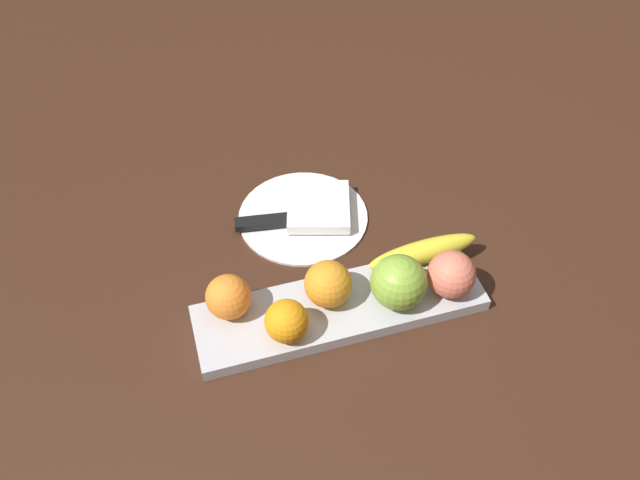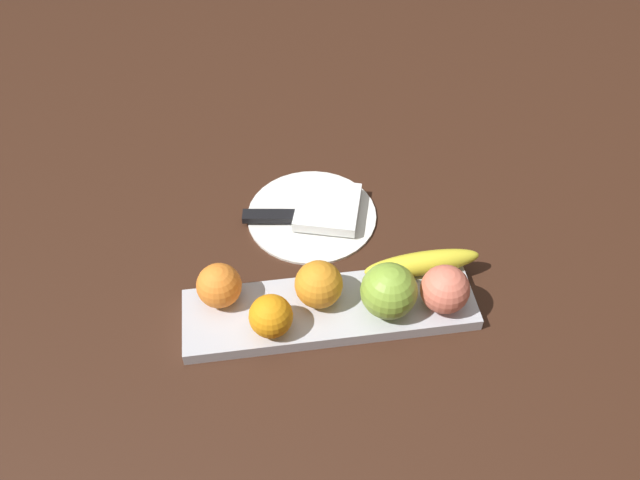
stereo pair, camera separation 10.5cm
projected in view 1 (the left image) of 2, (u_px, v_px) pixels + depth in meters
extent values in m
plane|color=#381F13|center=(345.00, 311.00, 1.02)|extent=(2.40, 2.40, 0.00)
cube|color=#B8B9C3|center=(339.00, 306.00, 1.01)|extent=(0.44, 0.12, 0.02)
sphere|color=#87B13A|center=(399.00, 282.00, 0.97)|extent=(0.08, 0.08, 0.08)
ellipsoid|color=yellow|center=(423.00, 252.00, 1.05)|extent=(0.19, 0.05, 0.04)
sphere|color=orange|center=(228.00, 297.00, 0.97)|extent=(0.07, 0.07, 0.07)
sphere|color=orange|center=(328.00, 284.00, 0.98)|extent=(0.07, 0.07, 0.07)
sphere|color=orange|center=(287.00, 321.00, 0.94)|extent=(0.06, 0.06, 0.06)
sphere|color=#E5735C|center=(451.00, 274.00, 0.99)|extent=(0.07, 0.07, 0.07)
cylinder|color=white|center=(303.00, 216.00, 1.15)|extent=(0.22, 0.22, 0.01)
cube|color=white|center=(319.00, 207.00, 1.14)|extent=(0.13, 0.14, 0.02)
cube|color=silver|center=(297.00, 220.00, 1.13)|extent=(0.15, 0.04, 0.00)
cube|color=black|center=(262.00, 222.00, 1.12)|extent=(0.09, 0.04, 0.01)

